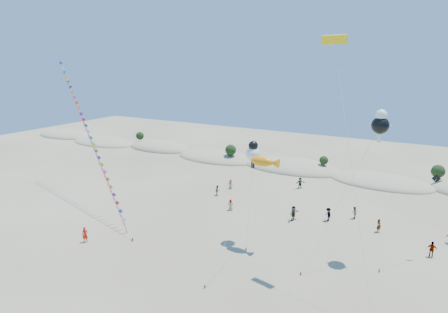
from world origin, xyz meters
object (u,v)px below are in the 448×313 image
at_px(parafoil_kite, 335,45).
at_px(flyer_foreground, 85,235).
at_px(fish_kite, 265,162).
at_px(kite_train, 88,130).

bearing_deg(parafoil_kite, flyer_foreground, -161.88).
relative_size(fish_kite, parafoil_kite, 0.49).
relative_size(parafoil_kite, flyer_foreground, 12.24).
distance_m(kite_train, flyer_foreground, 16.57).
relative_size(kite_train, parafoil_kite, 1.22).
bearing_deg(kite_train, flyer_foreground, -45.86).
xyz_separation_m(fish_kite, parafoil_kite, (6.66, -1.20, 11.52)).
height_order(fish_kite, flyer_foreground, fish_kite).
height_order(kite_train, fish_kite, kite_train).
bearing_deg(fish_kite, kite_train, 178.52).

